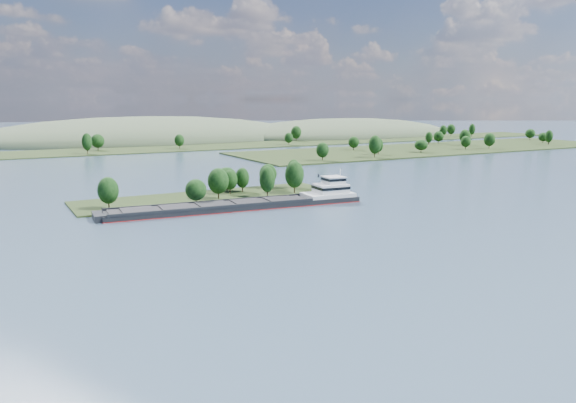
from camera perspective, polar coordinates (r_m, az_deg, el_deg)
ground at (r=163.31m, az=-0.61°, el=-2.85°), size 1800.00×1800.00×0.00m
tree_island at (r=217.43m, az=-6.51°, el=1.41°), size 100.00×32.62×13.94m
right_bank at (r=443.57m, az=15.09°, el=5.29°), size 320.00×90.00×15.75m
back_shoreline at (r=429.76m, az=-17.52°, el=4.98°), size 900.00×60.00×15.35m
hill_east at (r=594.86m, az=5.72°, el=6.70°), size 260.00×140.00×36.00m
hill_west at (r=538.83m, az=-14.16°, el=6.06°), size 320.00×160.00×44.00m
cargo_barge at (r=196.44m, az=-3.54°, el=-0.14°), size 93.73×18.79×12.59m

